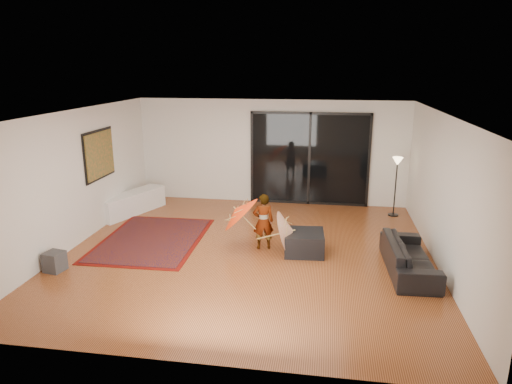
% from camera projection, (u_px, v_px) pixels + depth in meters
% --- Properties ---
extents(floor, '(7.00, 7.00, 0.00)m').
position_uv_depth(floor, '(248.00, 252.00, 8.91)').
color(floor, '#A4562D').
rests_on(floor, ground).
extents(ceiling, '(7.00, 7.00, 0.00)m').
position_uv_depth(ceiling, '(248.00, 113.00, 8.19)').
color(ceiling, white).
rests_on(ceiling, wall_back).
extents(wall_back, '(7.00, 0.00, 7.00)m').
position_uv_depth(wall_back, '(271.00, 152.00, 11.88)').
color(wall_back, silver).
rests_on(wall_back, floor).
extents(wall_front, '(7.00, 0.00, 7.00)m').
position_uv_depth(wall_front, '(195.00, 262.00, 5.22)').
color(wall_front, silver).
rests_on(wall_front, floor).
extents(wall_left, '(0.00, 7.00, 7.00)m').
position_uv_depth(wall_left, '(75.00, 179.00, 9.07)').
color(wall_left, silver).
rests_on(wall_left, floor).
extents(wall_right, '(0.00, 7.00, 7.00)m').
position_uv_depth(wall_right, '(444.00, 193.00, 8.02)').
color(wall_right, silver).
rests_on(wall_right, floor).
extents(sliding_door, '(3.06, 0.07, 2.40)m').
position_uv_depth(sliding_door, '(309.00, 159.00, 11.74)').
color(sliding_door, black).
rests_on(sliding_door, wall_back).
extents(painting, '(0.04, 1.28, 1.08)m').
position_uv_depth(painting, '(100.00, 155.00, 9.94)').
color(painting, black).
rests_on(painting, wall_left).
extents(media_console, '(1.14, 1.91, 0.52)m').
position_uv_depth(media_console, '(132.00, 203.00, 11.22)').
color(media_console, white).
rests_on(media_console, floor).
extents(speaker, '(0.36, 0.36, 0.35)m').
position_uv_depth(speaker, '(55.00, 261.00, 8.07)').
color(speaker, '#424244').
rests_on(speaker, floor).
extents(persian_rug, '(2.07, 2.85, 0.02)m').
position_uv_depth(persian_rug, '(152.00, 239.00, 9.55)').
color(persian_rug, '#600C08').
rests_on(persian_rug, floor).
extents(sofa, '(0.82, 1.93, 0.55)m').
position_uv_depth(sofa, '(409.00, 257.00, 8.02)').
color(sofa, black).
rests_on(sofa, floor).
extents(ottoman, '(0.79, 0.79, 0.43)m').
position_uv_depth(ottoman, '(304.00, 242.00, 8.84)').
color(ottoman, black).
rests_on(ottoman, floor).
extents(floor_lamp, '(0.25, 0.25, 1.44)m').
position_uv_depth(floor_lamp, '(397.00, 170.00, 10.81)').
color(floor_lamp, black).
rests_on(floor_lamp, floor).
extents(child, '(0.47, 0.37, 1.13)m').
position_uv_depth(child, '(263.00, 221.00, 8.97)').
color(child, '#999999').
rests_on(child, floor).
extents(parasol_orange, '(0.75, 0.89, 0.89)m').
position_uv_depth(parasol_orange, '(235.00, 213.00, 8.96)').
color(parasol_orange, '#F73A0D').
rests_on(parasol_orange, child).
extents(parasol_white, '(0.53, 0.85, 0.90)m').
position_uv_depth(parasol_white, '(293.00, 228.00, 8.75)').
color(parasol_white, beige).
rests_on(parasol_white, floor).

